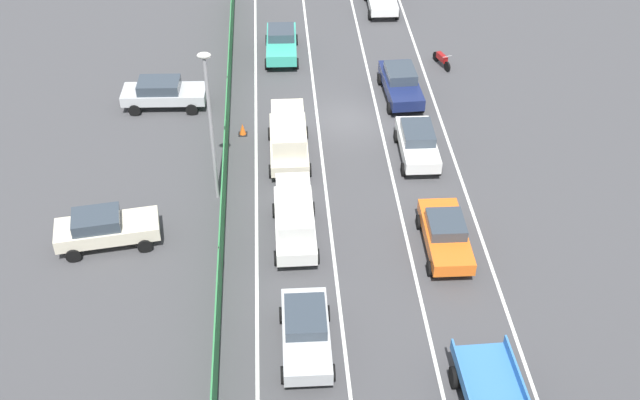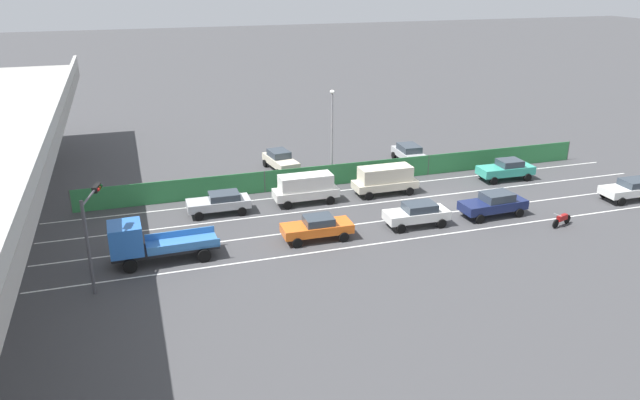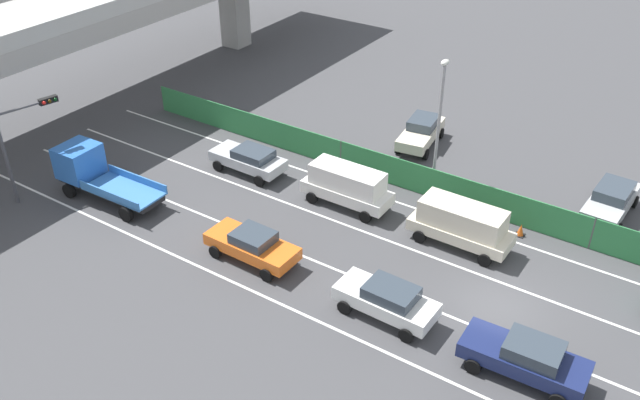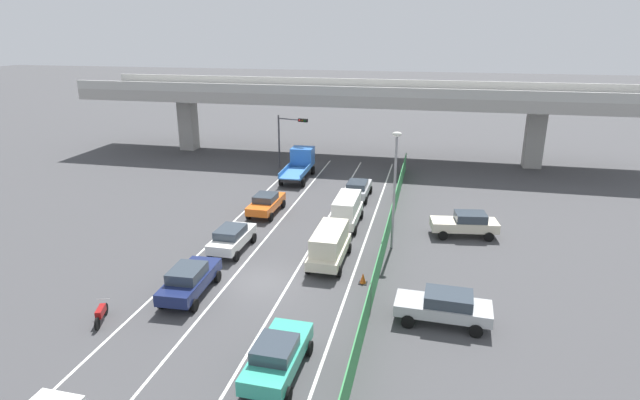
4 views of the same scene
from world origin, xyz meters
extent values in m
plane|color=#424244|center=(0.00, 0.00, 0.00)|extent=(300.00, 300.00, 0.00)
cube|color=silver|center=(-4.96, 4.98, 0.00)|extent=(0.14, 45.97, 0.01)
cube|color=silver|center=(-1.65, 4.98, 0.00)|extent=(0.14, 45.97, 0.01)
cube|color=silver|center=(1.65, 4.98, 0.00)|extent=(0.14, 45.97, 0.01)
cube|color=silver|center=(4.96, 4.98, 0.00)|extent=(0.14, 45.97, 0.01)
cube|color=#A09E99|center=(0.00, 29.97, 6.59)|extent=(58.96, 8.66, 1.16)
cube|color=#B2B2AD|center=(0.00, 25.81, 7.62)|extent=(58.96, 0.30, 0.90)
cube|color=#B2B2AD|center=(0.00, 34.12, 7.62)|extent=(58.96, 0.30, 0.90)
cube|color=#A09E99|center=(-18.87, 29.97, 3.01)|extent=(1.73, 1.73, 6.01)
cube|color=#A09E99|center=(18.87, 29.97, 3.01)|extent=(1.73, 1.73, 6.01)
cube|color=#338447|center=(6.42, 4.98, 0.85)|extent=(0.06, 41.97, 1.70)
cylinder|color=#4C514C|center=(6.42, -2.01, 0.85)|extent=(0.10, 0.10, 1.70)
cylinder|color=#4C514C|center=(6.42, 11.98, 0.85)|extent=(0.10, 0.10, 1.70)
cylinder|color=#4C514C|center=(6.42, 25.97, 0.85)|extent=(0.10, 0.10, 1.70)
cube|color=orange|center=(-3.15, 10.79, 0.77)|extent=(1.81, 4.51, 0.58)
cube|color=#333D47|center=(-3.15, 10.68, 1.30)|extent=(1.56, 1.83, 0.49)
cylinder|color=black|center=(-4.00, 12.33, 0.32)|extent=(0.23, 0.64, 0.64)
cylinder|color=black|center=(-2.26, 12.30, 0.32)|extent=(0.23, 0.64, 0.64)
cylinder|color=black|center=(-4.05, 9.28, 0.32)|extent=(0.23, 0.64, 0.64)
cylinder|color=black|center=(-2.31, 9.25, 0.32)|extent=(0.23, 0.64, 0.64)
cube|color=silver|center=(-3.10, 3.78, 0.78)|extent=(1.79, 4.34, 0.61)
cube|color=#333D47|center=(-3.10, 3.57, 1.34)|extent=(1.55, 2.12, 0.51)
cylinder|color=black|center=(-3.92, 5.26, 0.32)|extent=(0.23, 0.64, 0.64)
cylinder|color=black|center=(-2.21, 5.23, 0.32)|extent=(0.23, 0.64, 0.64)
cylinder|color=black|center=(-3.98, 2.33, 0.32)|extent=(0.23, 0.64, 0.64)
cylinder|color=black|center=(-2.27, 2.30, 0.32)|extent=(0.23, 0.64, 0.64)
cube|color=beige|center=(3.30, 3.29, 0.77)|extent=(1.86, 4.90, 0.57)
cube|color=beige|center=(3.30, 3.29, 1.61)|extent=(1.63, 4.02, 1.11)
cylinder|color=black|center=(2.38, 4.95, 0.32)|extent=(0.22, 0.64, 0.64)
cylinder|color=black|center=(4.22, 4.95, 0.32)|extent=(0.22, 0.64, 0.64)
cylinder|color=black|center=(2.37, 1.63, 0.32)|extent=(0.22, 0.64, 0.64)
cylinder|color=black|center=(4.21, 1.62, 0.32)|extent=(0.22, 0.64, 0.64)
cube|color=teal|center=(3.36, -7.42, 0.81)|extent=(1.90, 4.59, 0.66)
cube|color=#333D47|center=(3.35, -7.75, 1.40)|extent=(1.61, 1.86, 0.52)
cylinder|color=black|center=(2.51, -5.85, 0.32)|extent=(0.24, 0.65, 0.64)
cylinder|color=black|center=(4.29, -5.90, 0.32)|extent=(0.24, 0.65, 0.64)
cylinder|color=black|center=(2.43, -8.94, 0.32)|extent=(0.24, 0.65, 0.64)
cylinder|color=black|center=(4.20, -8.99, 0.32)|extent=(0.24, 0.65, 0.64)
cube|color=#B7BABC|center=(3.11, 16.07, 0.77)|extent=(1.79, 4.40, 0.58)
cube|color=#333D47|center=(3.10, 15.65, 1.29)|extent=(1.56, 2.09, 0.46)
cylinder|color=black|center=(2.24, 17.56, 0.32)|extent=(0.23, 0.64, 0.64)
cylinder|color=black|center=(3.99, 17.55, 0.32)|extent=(0.23, 0.64, 0.64)
cylinder|color=black|center=(2.22, 14.59, 0.32)|extent=(0.23, 0.64, 0.64)
cylinder|color=black|center=(3.97, 14.57, 0.32)|extent=(0.23, 0.64, 0.64)
cube|color=silver|center=(3.26, 9.62, 0.79)|extent=(1.71, 4.76, 0.62)
cube|color=silver|center=(3.26, 9.62, 1.64)|extent=(1.51, 3.90, 1.06)
cylinder|color=black|center=(2.40, 11.23, 0.32)|extent=(0.22, 0.64, 0.64)
cylinder|color=black|center=(4.10, 11.23, 0.32)|extent=(0.22, 0.64, 0.64)
cylinder|color=black|center=(2.41, 8.00, 0.32)|extent=(0.22, 0.64, 0.64)
cylinder|color=black|center=(4.11, 8.00, 0.32)|extent=(0.22, 0.64, 0.64)
cube|color=navy|center=(-3.11, -2.09, 0.80)|extent=(1.96, 4.77, 0.63)
cube|color=#333D47|center=(-3.10, -2.37, 1.39)|extent=(1.64, 2.11, 0.56)
cylinder|color=black|center=(-4.06, -0.53, 0.32)|extent=(0.25, 0.65, 0.64)
cylinder|color=black|center=(-2.29, -0.46, 0.32)|extent=(0.25, 0.65, 0.64)
cylinder|color=black|center=(-3.93, -3.72, 0.32)|extent=(0.25, 0.65, 0.64)
cylinder|color=black|center=(-2.16, -3.65, 0.32)|extent=(0.25, 0.65, 0.64)
cube|color=black|center=(-3.20, 20.20, 0.73)|extent=(1.80, 6.22, 0.25)
cube|color=blue|center=(-3.26, 22.36, 1.72)|extent=(2.10, 1.91, 1.74)
cube|color=#3875BC|center=(-3.17, 19.20, 0.90)|extent=(2.16, 4.23, 0.10)
cube|color=#3875BC|center=(-4.16, 19.17, 1.12)|extent=(0.19, 4.18, 0.45)
cube|color=#3875BC|center=(-2.19, 19.22, 1.12)|extent=(0.19, 4.18, 0.45)
cylinder|color=black|center=(-4.28, 22.27, 0.40)|extent=(0.28, 0.81, 0.80)
cylinder|color=black|center=(-2.23, 22.33, 0.40)|extent=(0.28, 0.81, 0.80)
cylinder|color=black|center=(-4.17, 18.07, 0.40)|extent=(0.28, 0.81, 0.80)
cylinder|color=black|center=(-2.12, 18.13, 0.40)|extent=(0.28, 0.81, 0.80)
cylinder|color=black|center=(-6.31, -4.91, 0.30)|extent=(0.29, 0.60, 0.60)
cylinder|color=black|center=(-5.87, -6.18, 0.30)|extent=(0.29, 0.60, 0.60)
cube|color=maroon|center=(-6.09, -5.54, 0.58)|extent=(0.56, 0.96, 0.36)
cylinder|color=#B2B2B2|center=(-6.27, -5.01, 0.92)|extent=(0.58, 0.22, 0.03)
cube|color=#B2B5B7|center=(9.91, -2.00, 0.76)|extent=(4.59, 1.98, 0.56)
cube|color=#333D47|center=(10.13, -2.01, 1.32)|extent=(2.29, 1.67, 0.55)
cylinder|color=black|center=(8.33, -2.83, 0.32)|extent=(0.65, 0.25, 0.64)
cylinder|color=black|center=(8.41, -1.04, 0.32)|extent=(0.65, 0.25, 0.64)
cylinder|color=black|center=(11.41, -2.96, 0.32)|extent=(0.65, 0.25, 0.64)
cylinder|color=black|center=(11.48, -1.16, 0.32)|extent=(0.65, 0.25, 0.64)
cube|color=beige|center=(11.36, 9.44, 0.79)|extent=(4.61, 2.33, 0.63)
cube|color=#333D47|center=(11.74, 9.49, 1.39)|extent=(2.20, 1.79, 0.56)
cylinder|color=black|center=(10.00, 8.37, 0.32)|extent=(0.66, 0.31, 0.64)
cylinder|color=black|center=(9.75, 10.07, 0.32)|extent=(0.66, 0.31, 0.64)
cylinder|color=black|center=(12.97, 8.80, 0.32)|extent=(0.66, 0.31, 0.64)
cylinder|color=black|center=(12.72, 10.50, 0.32)|extent=(0.66, 0.31, 0.64)
cylinder|color=#47474C|center=(-6.15, 24.17, 2.65)|extent=(0.18, 0.18, 5.30)
cylinder|color=#47474C|center=(-4.67, 23.81, 5.00)|extent=(2.99, 0.84, 0.12)
cube|color=black|center=(-3.48, 23.52, 5.00)|extent=(1.00, 0.50, 0.32)
sphere|color=red|center=(-3.81, 23.44, 5.00)|extent=(0.20, 0.20, 0.20)
sphere|color=#3B2806|center=(-3.52, 23.37, 5.00)|extent=(0.20, 0.20, 0.20)
sphere|color=black|center=(-3.23, 23.30, 5.00)|extent=(0.20, 0.20, 0.20)
cylinder|color=gray|center=(6.77, 6.41, 3.62)|extent=(0.16, 0.16, 7.23)
ellipsoid|color=silver|center=(6.77, 6.41, 7.41)|extent=(0.60, 0.36, 0.28)
cone|color=orange|center=(5.64, 1.10, 0.32)|extent=(0.36, 0.36, 0.64)
cube|color=black|center=(5.64, 1.10, 0.01)|extent=(0.47, 0.47, 0.03)
camera|label=1|loc=(3.94, 36.53, 23.09)|focal=45.05mm
camera|label=2|loc=(-37.06, 21.48, 16.24)|focal=34.24mm
camera|label=3|loc=(-22.53, -5.90, 19.47)|focal=38.37mm
camera|label=4|loc=(8.87, -24.32, 13.45)|focal=28.80mm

